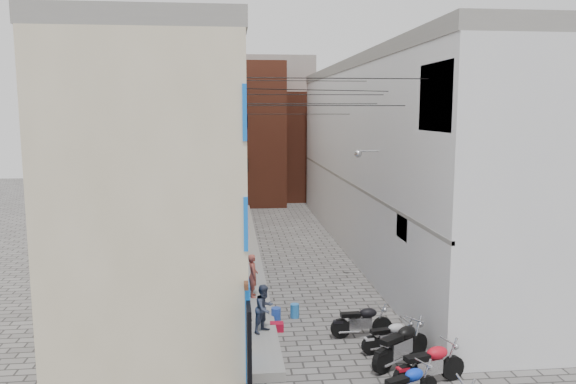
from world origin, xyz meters
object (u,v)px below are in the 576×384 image
object	(u,v)px
motorcycle_g	(362,320)
motorcycle_d	(430,362)
water_jug_near	(276,315)
water_jug_far	(295,311)
motorcycle_e	(401,343)
motorcycle_f	(390,335)
person_b	(264,308)
person_a	(253,276)
motorcycle_c	(408,384)
red_crate	(277,327)

from	to	relation	value
motorcycle_g	motorcycle_d	bearing A→B (deg)	15.96
water_jug_near	water_jug_far	world-z (taller)	water_jug_near
motorcycle_e	motorcycle_d	bearing A→B (deg)	-16.48
motorcycle_f	water_jug_near	distance (m)	3.90
motorcycle_e	person_b	xyz separation A→B (m)	(-3.46, 2.03, 0.34)
person_a	water_jug_far	distance (m)	2.11
motorcycle_f	motorcycle_g	xyz separation A→B (m)	(-0.54, 1.11, 0.04)
motorcycle_e	water_jug_near	xyz separation A→B (m)	(-3.02, 3.34, -0.38)
motorcycle_g	water_jug_far	xyz separation A→B (m)	(-1.78, 1.79, -0.31)
motorcycle_e	person_b	bearing A→B (deg)	-154.82
motorcycle_d	motorcycle_f	size ratio (longest dim) A/B	1.18
motorcycle_c	water_jug_far	xyz separation A→B (m)	(-1.92, 5.69, -0.28)
motorcycle_g	water_jug_near	world-z (taller)	motorcycle_g
motorcycle_f	red_crate	world-z (taller)	motorcycle_f
motorcycle_e	person_a	distance (m)	6.37
motorcycle_d	water_jug_far	size ratio (longest dim) A/B	4.48
motorcycle_g	person_a	distance (m)	4.50
motorcycle_c	motorcycle_e	world-z (taller)	motorcycle_e
motorcycle_c	motorcycle_e	size ratio (longest dim) A/B	0.81
motorcycle_g	person_a	size ratio (longest dim) A/B	1.23
person_b	red_crate	distance (m)	1.12
motorcycle_f	red_crate	distance (m)	3.53
water_jug_near	red_crate	world-z (taller)	water_jug_near
motorcycle_c	motorcycle_d	distance (m)	1.18
motorcycle_g	motorcycle_f	bearing A→B (deg)	24.66
motorcycle_g	water_jug_far	distance (m)	2.54
motorcycle_d	motorcycle_e	xyz separation A→B (m)	(-0.36, 1.12, 0.04)
motorcycle_g	red_crate	distance (m)	2.59
motorcycle_c	motorcycle_g	bearing A→B (deg)	158.21
motorcycle_f	water_jug_near	bearing A→B (deg)	-141.87
motorcycle_c	motorcycle_f	size ratio (longest dim) A/B	1.02
motorcycle_g	motorcycle_c	bearing A→B (deg)	0.60
motorcycle_c	motorcycle_d	world-z (taller)	motorcycle_d
motorcycle_c	motorcycle_g	size ratio (longest dim) A/B	0.93
motorcycle_e	water_jug_far	distance (m)	4.43
motorcycle_f	motorcycle_g	size ratio (longest dim) A/B	0.92
motorcycle_e	water_jug_near	distance (m)	4.52
motorcycle_d	person_a	distance (m)	7.51
motorcycle_d	water_jug_near	xyz separation A→B (m)	(-3.38, 4.46, -0.34)
motorcycle_f	person_b	world-z (taller)	person_b
motorcycle_c	red_crate	distance (m)	5.32
person_a	person_b	world-z (taller)	person_a
motorcycle_c	motorcycle_e	distance (m)	2.03
person_a	motorcycle_f	bearing A→B (deg)	-142.88
motorcycle_e	motorcycle_g	size ratio (longest dim) A/B	1.15
motorcycle_d	water_jug_near	bearing A→B (deg)	-158.47
motorcycle_c	red_crate	world-z (taller)	motorcycle_c
motorcycle_e	person_a	size ratio (longest dim) A/B	1.42
motorcycle_g	red_crate	bearing A→B (deg)	-107.79
water_jug_far	water_jug_near	bearing A→B (deg)	-149.45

